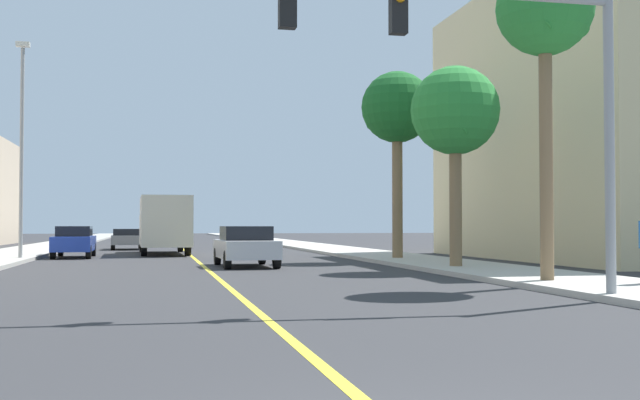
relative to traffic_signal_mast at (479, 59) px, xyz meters
name	(u,v)px	position (x,y,z in m)	size (l,w,h in m)	color
ground	(185,251)	(-4.35, 32.61, -4.73)	(192.00, 192.00, 0.00)	#2D2D30
sidewalk_left	(31,250)	(-12.96, 32.61, -4.66)	(3.73, 168.00, 0.15)	#9E9B93
sidewalk_right	(328,248)	(4.26, 32.61, -4.66)	(3.73, 168.00, 0.15)	#B2ADA3
lane_marking_center	(185,251)	(-4.35, 32.61, -4.73)	(0.16, 144.00, 0.01)	yellow
traffic_signal_mast	(479,59)	(0.00, 0.00, 0.00)	(9.23, 0.36, 6.23)	gray
street_lamp	(22,139)	(-11.60, 20.49, 0.39)	(0.56, 0.28, 9.08)	gray
palm_near	(545,14)	(3.40, 3.71, 2.06)	(2.43, 2.43, 8.03)	brown
palm_mid	(455,113)	(3.70, 10.45, 0.53)	(2.98, 2.98, 6.69)	brown
palm_far	(397,110)	(3.82, 17.19, 1.60)	(3.00, 3.00, 7.82)	brown
car_blue	(74,241)	(-9.75, 23.67, -3.98)	(1.77, 4.33, 1.46)	#1E389E
car_gray	(127,238)	(-7.78, 35.60, -4.04)	(2.03, 4.39, 1.28)	slate
car_silver	(246,246)	(-2.87, 14.27, -3.97)	(2.04, 4.32, 1.47)	#BCBCC1
delivery_truck	(164,224)	(-5.63, 27.18, -3.15)	(2.66, 8.55, 2.93)	silver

